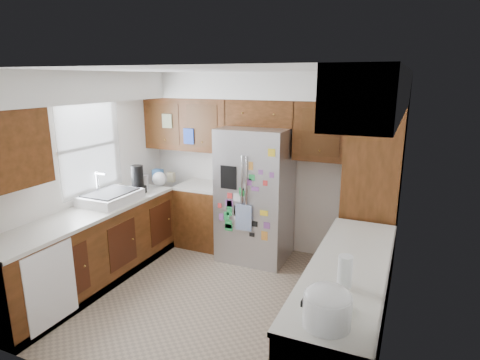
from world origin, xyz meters
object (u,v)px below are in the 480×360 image
object	(u,v)px
pantry	(372,196)
rice_cooker	(327,305)
paper_towel	(345,271)
fridge	(255,194)

from	to	relation	value
pantry	rice_cooker	world-z (taller)	pantry
pantry	paper_towel	size ratio (longest dim) A/B	8.89
rice_cooker	pantry	bearing A→B (deg)	89.99
rice_cooker	paper_towel	xyz separation A→B (m)	(0.02, 0.54, -0.02)
fridge	paper_towel	world-z (taller)	fridge
pantry	rice_cooker	xyz separation A→B (m)	(-0.00, -2.53, -0.02)
rice_cooker	paper_towel	size ratio (longest dim) A/B	1.29
pantry	paper_towel	world-z (taller)	pantry
fridge	paper_towel	size ratio (longest dim) A/B	7.44
fridge	paper_towel	bearing A→B (deg)	-53.38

